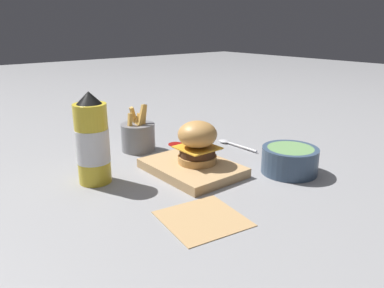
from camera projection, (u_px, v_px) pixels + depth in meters
ground_plane at (193, 176)px, 0.90m from camera, size 6.00×6.00×0.00m
serving_board at (192, 168)px, 0.92m from camera, size 0.23×0.17×0.02m
burger at (197, 142)px, 0.90m from camera, size 0.10×0.10×0.10m
ketchup_bottle at (92, 142)px, 0.84m from camera, size 0.08×0.08×0.21m
fries_basket at (137, 137)px, 1.07m from camera, size 0.10×0.10×0.14m
side_bowl at (290, 160)px, 0.91m from camera, size 0.14×0.14×0.06m
spoon at (231, 143)px, 1.12m from camera, size 0.15×0.03×0.01m
ketchup_puddle at (176, 144)px, 1.13m from camera, size 0.04×0.04×0.00m
parchment_square at (203, 218)px, 0.70m from camera, size 0.16×0.16×0.00m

